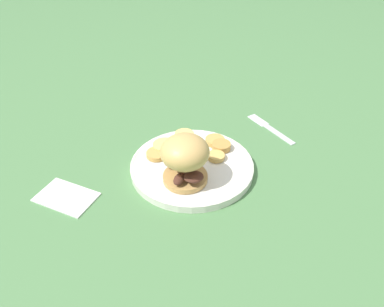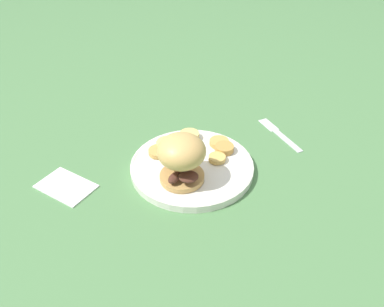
% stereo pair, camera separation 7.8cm
% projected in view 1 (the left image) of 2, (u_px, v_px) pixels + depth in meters
% --- Properties ---
extents(ground_plane, '(4.00, 4.00, 0.00)m').
position_uv_depth(ground_plane, '(192.00, 169.00, 0.80)').
color(ground_plane, '#4C7A47').
extents(dinner_plate, '(0.26, 0.26, 0.02)m').
position_uv_depth(dinner_plate, '(192.00, 166.00, 0.80)').
color(dinner_plate, white).
rests_on(dinner_plate, ground_plane).
extents(sandwich, '(0.10, 0.09, 0.10)m').
position_uv_depth(sandwich, '(185.00, 157.00, 0.72)').
color(sandwich, tan).
rests_on(sandwich, dinner_plate).
extents(potato_round_0, '(0.04, 0.04, 0.01)m').
position_uv_depth(potato_round_0, '(221.00, 146.00, 0.83)').
color(potato_round_0, '#BC8942').
rests_on(potato_round_0, dinner_plate).
extents(potato_round_1, '(0.05, 0.05, 0.01)m').
position_uv_depth(potato_round_1, '(179.00, 149.00, 0.82)').
color(potato_round_1, '#DBB766').
rests_on(potato_round_1, dinner_plate).
extents(potato_round_2, '(0.05, 0.05, 0.01)m').
position_uv_depth(potato_round_2, '(164.00, 146.00, 0.83)').
color(potato_round_2, '#DBB766').
rests_on(potato_round_2, dinner_plate).
extents(potato_round_3, '(0.04, 0.04, 0.01)m').
position_uv_depth(potato_round_3, '(216.00, 156.00, 0.80)').
color(potato_round_3, tan).
rests_on(potato_round_3, dinner_plate).
extents(potato_round_4, '(0.04, 0.04, 0.01)m').
position_uv_depth(potato_round_4, '(215.00, 140.00, 0.85)').
color(potato_round_4, tan).
rests_on(potato_round_4, dinner_plate).
extents(potato_round_5, '(0.04, 0.04, 0.01)m').
position_uv_depth(potato_round_5, '(184.00, 136.00, 0.86)').
color(potato_round_5, '#DBB766').
rests_on(potato_round_5, dinner_plate).
extents(potato_round_6, '(0.05, 0.05, 0.01)m').
position_uv_depth(potato_round_6, '(157.00, 154.00, 0.81)').
color(potato_round_6, tan).
rests_on(potato_round_6, dinner_plate).
extents(fork, '(0.14, 0.10, 0.00)m').
position_uv_depth(fork, '(270.00, 128.00, 0.93)').
color(fork, silver).
rests_on(fork, ground_plane).
extents(napkin, '(0.12, 0.08, 0.01)m').
position_uv_depth(napkin, '(66.00, 197.00, 0.73)').
color(napkin, white).
rests_on(napkin, ground_plane).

